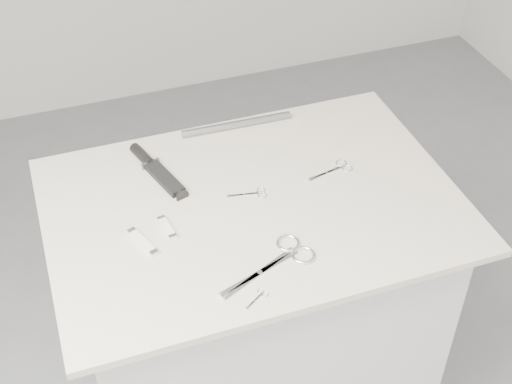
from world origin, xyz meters
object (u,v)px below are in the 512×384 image
object	(u,v)px
plinth	(254,325)
pocket_knife_b	(167,228)
metal_rail	(237,124)
embroidery_scissors_a	(337,169)
large_shears	(283,257)
tiny_scissors	(258,297)
sheathed_knife	(154,168)
embroidery_scissors_b	(253,194)
pocket_knife_a	(143,242)

from	to	relation	value
plinth	pocket_knife_b	distance (m)	0.52
pocket_knife_b	metal_rail	bearing A→B (deg)	-48.88
embroidery_scissors_a	plinth	bearing A→B (deg)	179.26
plinth	metal_rail	distance (m)	0.58
large_shears	embroidery_scissors_a	bearing A→B (deg)	24.07
large_shears	tiny_scissors	distance (m)	0.13
plinth	sheathed_knife	xyz separation A→B (m)	(-0.20, 0.20, 0.48)
large_shears	metal_rail	bearing A→B (deg)	61.68
embroidery_scissors_b	pocket_knife_a	distance (m)	0.31
embroidery_scissors_a	sheathed_knife	world-z (taller)	sheathed_knife
pocket_knife_b	pocket_knife_a	bearing A→B (deg)	104.64
embroidery_scissors_b	sheathed_knife	xyz separation A→B (m)	(-0.21, 0.17, 0.01)
embroidery_scissors_a	pocket_knife_a	size ratio (longest dim) A/B	1.21
large_shears	pocket_knife_b	xyz separation A→B (m)	(-0.22, 0.18, 0.00)
large_shears	pocket_knife_a	distance (m)	0.32
embroidery_scissors_a	sheathed_knife	size ratio (longest dim) A/B	0.55
large_shears	embroidery_scissors_b	world-z (taller)	large_shears
large_shears	pocket_knife_b	world-z (taller)	pocket_knife_b
embroidery_scissors_a	embroidery_scissors_b	bearing A→B (deg)	172.76
embroidery_scissors_a	sheathed_knife	bearing A→B (deg)	148.82
embroidery_scissors_a	embroidery_scissors_b	size ratio (longest dim) A/B	1.30
embroidery_scissors_b	metal_rail	xyz separation A→B (m)	(0.05, 0.28, 0.01)
sheathed_knife	embroidery_scissors_a	bearing A→B (deg)	-125.38
sheathed_knife	metal_rail	size ratio (longest dim) A/B	0.75
metal_rail	tiny_scissors	bearing A→B (deg)	-103.94
tiny_scissors	pocket_knife_b	distance (m)	0.30
sheathed_knife	metal_rail	bearing A→B (deg)	-83.53
tiny_scissors	metal_rail	size ratio (longest dim) A/B	0.20
plinth	pocket_knife_b	world-z (taller)	pocket_knife_b
sheathed_knife	pocket_knife_a	size ratio (longest dim) A/B	2.19
plinth	embroidery_scissors_b	bearing A→B (deg)	71.34
embroidery_scissors_b	plinth	bearing A→B (deg)	-98.61
pocket_knife_a	metal_rail	distance (m)	0.50
plinth	pocket_knife_b	xyz separation A→B (m)	(-0.22, -0.02, 0.48)
large_shears	embroidery_scissors_b	bearing A→B (deg)	65.94
embroidery_scissors_b	metal_rail	bearing A→B (deg)	90.04
plinth	metal_rail	xyz separation A→B (m)	(0.06, 0.31, 0.48)
large_shears	metal_rail	xyz separation A→B (m)	(0.06, 0.51, 0.01)
pocket_knife_a	metal_rail	world-z (taller)	metal_rail
pocket_knife_b	tiny_scissors	bearing A→B (deg)	-162.58
embroidery_scissors_b	metal_rail	world-z (taller)	metal_rail
embroidery_scissors_a	pocket_knife_a	distance (m)	0.54
tiny_scissors	metal_rail	xyz separation A→B (m)	(0.15, 0.60, 0.01)
pocket_knife_a	pocket_knife_b	distance (m)	0.07
embroidery_scissors_a	large_shears	bearing A→B (deg)	-146.57
pocket_knife_a	metal_rail	xyz separation A→B (m)	(0.34, 0.36, 0.00)
sheathed_knife	pocket_knife_a	xyz separation A→B (m)	(-0.09, -0.25, -0.00)
embroidery_scissors_b	metal_rail	distance (m)	0.29
metal_rail	embroidery_scissors_a	bearing A→B (deg)	-54.66
plinth	embroidery_scissors_a	distance (m)	0.53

